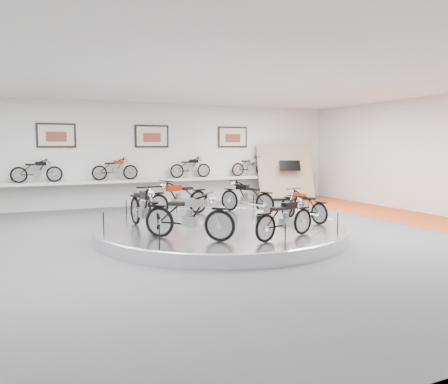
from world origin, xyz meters
name	(u,v)px	position (x,y,z in m)	size (l,w,h in m)	color
floor	(226,238)	(0.00, 0.00, 0.00)	(16.00, 16.00, 0.00)	#525254
ceiling	(226,77)	(0.00, 0.00, 4.00)	(16.00, 16.00, 0.00)	white
wall_back	(152,154)	(0.00, 7.00, 2.00)	(16.00, 16.00, 0.00)	silver
orange_carpet_strip	(421,219)	(6.80, 0.00, 0.01)	(2.40, 12.60, 0.01)	red
dado_band	(153,191)	(0.00, 6.98, 0.55)	(15.68, 0.04, 1.10)	#BCBCBA
display_platform	(221,230)	(0.00, 0.30, 0.15)	(6.40, 6.40, 0.30)	silver
platform_rim	(221,226)	(0.00, 0.30, 0.27)	(6.40, 6.40, 0.10)	#B2B2BA
shelf	(154,180)	(0.00, 6.70, 1.00)	(11.00, 0.55, 0.10)	silver
poster_left	(56,135)	(-3.50, 6.96, 2.70)	(1.35, 0.06, 0.88)	beige
poster_center	(152,136)	(0.00, 6.96, 2.70)	(1.35, 0.06, 0.88)	beige
poster_right	(233,137)	(3.50, 6.96, 2.70)	(1.35, 0.06, 0.88)	beige
display_panel	(285,171)	(5.60, 6.10, 1.25)	(2.40, 0.12, 2.40)	#9D8969
shelf_bike_a	(37,172)	(-4.20, 6.70, 1.42)	(1.22, 0.42, 0.73)	black
shelf_bike_b	(115,170)	(-1.50, 6.70, 1.42)	(1.22, 0.42, 0.73)	#992006
shelf_bike_c	(191,169)	(1.50, 6.70, 1.42)	(1.22, 0.42, 0.73)	black
shelf_bike_d	(250,167)	(4.20, 6.70, 1.42)	(1.22, 0.42, 0.73)	#9E9DA2
bike_a	(247,197)	(1.50, 1.78, 0.80)	(1.70, 0.60, 1.00)	black
bike_b	(179,198)	(-0.56, 2.04, 0.83)	(1.81, 0.64, 1.07)	#992006
bike_c	(144,207)	(-1.97, 0.48, 0.85)	(1.86, 0.66, 1.10)	black
bike_d	(189,216)	(-1.37, -1.07, 0.82)	(1.78, 0.63, 1.04)	#9E9DA2
bike_e	(285,218)	(0.59, -1.83, 0.76)	(1.56, 0.55, 0.92)	black
bike_f	(303,205)	(2.21, -0.16, 0.74)	(1.48, 0.52, 0.87)	red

